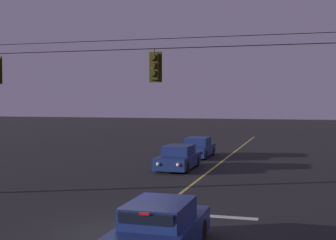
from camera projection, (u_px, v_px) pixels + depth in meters
ground_plane at (126, 235)px, 13.86m from camera, size 180.00×180.00×0.00m
lane_centre_stripe at (196, 182)px, 23.06m from camera, size 0.14×60.00×0.01m
stop_bar_paint at (208, 216)px, 16.20m from camera, size 3.40×0.36×0.01m
signal_span_assembly at (161, 106)px, 17.14m from camera, size 20.98×0.32×7.27m
traffic_light_left_inner at (154, 67)px, 17.13m from camera, size 0.48×0.41×1.22m
car_waiting_near_lane at (160, 229)px, 12.14m from camera, size 1.80×4.33×1.39m
car_oncoming_lead at (178, 158)px, 27.21m from camera, size 1.80×4.42×1.39m
car_oncoming_trailing at (198, 148)px, 33.07m from camera, size 1.80×4.42×1.39m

